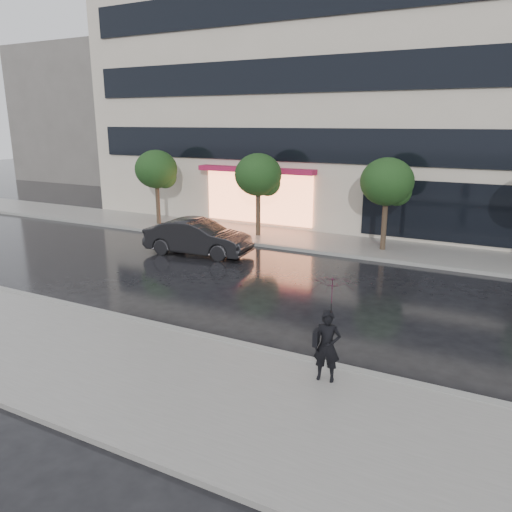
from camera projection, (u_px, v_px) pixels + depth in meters
The scene contains 12 objects.
ground at pixel (189, 318), 14.14m from camera, with size 120.00×120.00×0.00m, color black.
sidewalk_near at pixel (106, 364), 11.35m from camera, with size 60.00×4.50×0.12m, color slate.
sidewalk_far at pixel (318, 242), 22.88m from camera, with size 60.00×3.50×0.12m, color slate.
curb_near at pixel (167, 328), 13.27m from camera, with size 60.00×0.25×0.14m, color gray.
curb_far at pixel (304, 250), 21.38m from camera, with size 60.00×0.25×0.14m, color gray.
office_building at pixel (375, 53), 27.14m from camera, with size 30.00×12.76×18.00m.
bg_building_left at pixel (103, 115), 47.39m from camera, with size 14.00×10.00×12.00m, color #59544F.
tree_far_west at pixel (158, 171), 25.97m from camera, with size 2.20×2.20×3.99m.
tree_mid_west at pixel (260, 176), 23.27m from camera, with size 2.20×2.20×3.99m.
tree_mid_east at pixel (389, 184), 20.57m from camera, with size 2.20×2.20×3.99m.
parked_car at pixel (198, 237), 20.76m from camera, with size 1.56×4.48×1.48m, color black.
pedestrian_with_umbrella at pixel (330, 311), 10.13m from camera, with size 1.13×1.15×2.28m.
Camera 1 is at (7.84, -10.78, 5.39)m, focal length 35.00 mm.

